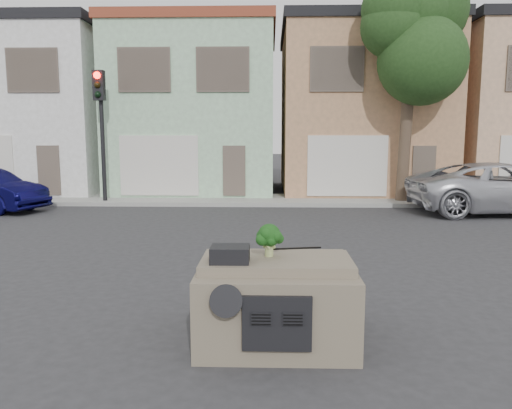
{
  "coord_description": "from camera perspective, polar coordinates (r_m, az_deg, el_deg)",
  "views": [
    {
      "loc": [
        -0.08,
        -9.38,
        2.7
      ],
      "look_at": [
        -0.37,
        0.5,
        1.3
      ],
      "focal_mm": 35.0,
      "sensor_mm": 36.0,
      "label": 1
    }
  ],
  "objects": [
    {
      "name": "traffic_signal",
      "position": [
        19.94,
        -17.23,
        7.26
      ],
      "size": [
        0.4,
        0.4,
        5.1
      ],
      "primitive_type": "cube",
      "color": "black",
      "rests_on": "ground"
    },
    {
      "name": "silver_pickup",
      "position": [
        19.11,
        26.29,
        -0.91
      ],
      "size": [
        6.38,
        3.14,
        1.74
      ],
      "primitive_type": "imported",
      "rotation": [
        0.0,
        0.0,
        1.61
      ],
      "color": "silver",
      "rests_on": "ground"
    },
    {
      "name": "instrument_hump",
      "position": [
        6.23,
        -2.98,
        -5.68
      ],
      "size": [
        0.48,
        0.38,
        0.2
      ],
      "primitive_type": "cube",
      "color": "black",
      "rests_on": "car_dashboard"
    },
    {
      "name": "townhouse_mint",
      "position": [
        24.15,
        -6.56,
        10.54
      ],
      "size": [
        7.2,
        8.2,
        7.55
      ],
      "primitive_type": "cube",
      "color": "#A2CDA5",
      "rests_on": "ground"
    },
    {
      "name": "townhouse_tan",
      "position": [
        24.25,
        11.57,
        10.42
      ],
      "size": [
        7.2,
        8.2,
        7.55
      ],
      "primitive_type": "cube",
      "color": "tan",
      "rests_on": "ground"
    },
    {
      "name": "car_dashboard",
      "position": [
        6.73,
        2.32,
        -10.47
      ],
      "size": [
        2.0,
        1.8,
        1.12
      ],
      "primitive_type": "cube",
      "color": "#6F6451",
      "rests_on": "ground"
    },
    {
      "name": "broccoli",
      "position": [
        6.48,
        1.51,
        -4.05
      ],
      "size": [
        0.5,
        0.5,
        0.44
      ],
      "primitive_type": "cube",
      "rotation": [
        0.0,
        0.0,
        0.65
      ],
      "color": "#123810",
      "rests_on": "car_dashboard"
    },
    {
      "name": "tree_near",
      "position": [
        19.9,
        16.87,
        12.18
      ],
      "size": [
        4.4,
        4.0,
        8.5
      ],
      "primitive_type": "cube",
      "color": "#213F19",
      "rests_on": "ground"
    },
    {
      "name": "townhouse_white",
      "position": [
        26.28,
        -23.21,
        9.75
      ],
      "size": [
        7.2,
        8.2,
        7.55
      ],
      "primitive_type": "cube",
      "color": "white",
      "rests_on": "ground"
    },
    {
      "name": "sidewalk",
      "position": [
        20.05,
        1.91,
        0.52
      ],
      "size": [
        40.0,
        3.0,
        0.15
      ],
      "primitive_type": "cube",
      "color": "gray",
      "rests_on": "ground"
    },
    {
      "name": "wiper_arm",
      "position": [
        6.95,
        4.63,
        -5.0
      ],
      "size": [
        0.69,
        0.15,
        0.02
      ],
      "primitive_type": "cube",
      "rotation": [
        0.0,
        0.0,
        0.17
      ],
      "color": "black",
      "rests_on": "car_dashboard"
    },
    {
      "name": "ground_plane",
      "position": [
        9.76,
        2.11,
        -8.0
      ],
      "size": [
        120.0,
        120.0,
        0.0
      ],
      "primitive_type": "plane",
      "color": "#303033",
      "rests_on": "ground"
    }
  ]
}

